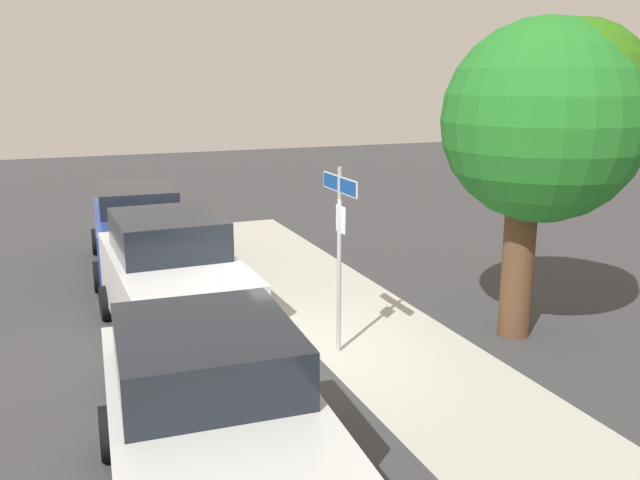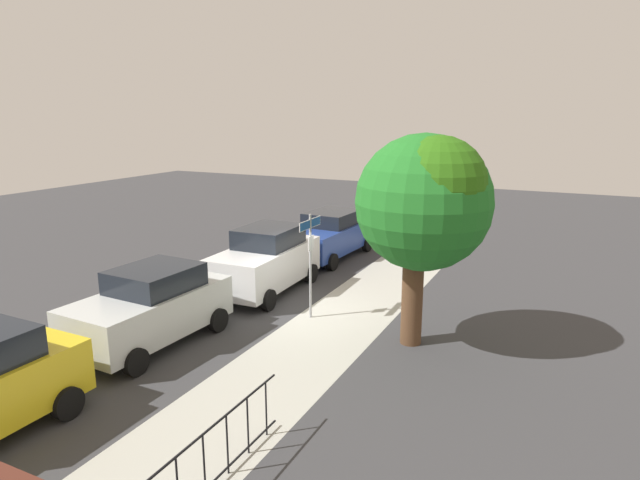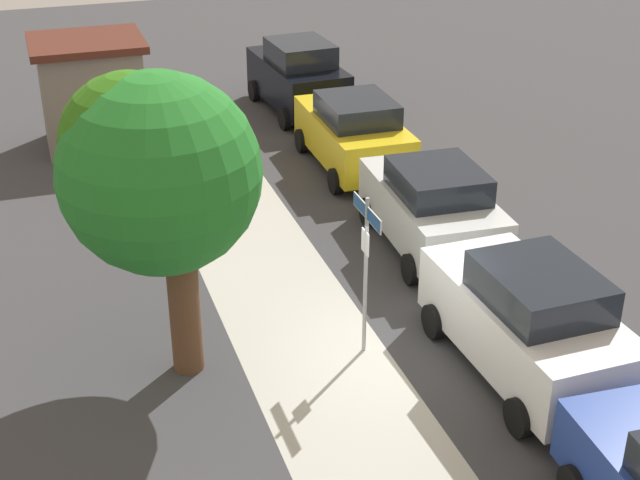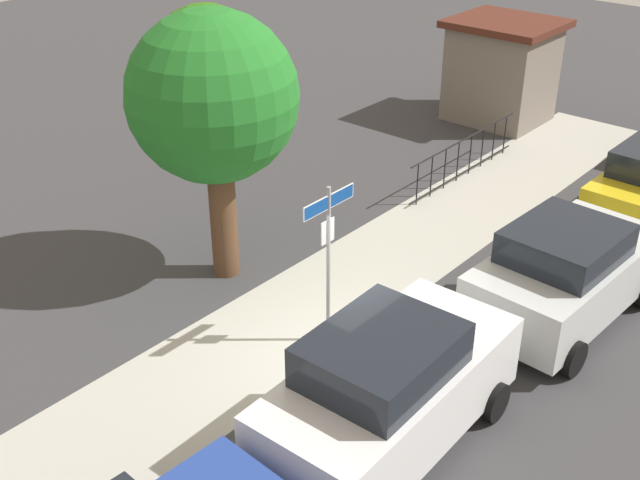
{
  "view_description": "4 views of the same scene",
  "coord_description": "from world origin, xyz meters",
  "px_view_note": "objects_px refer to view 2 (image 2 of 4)",
  "views": [
    {
      "loc": [
        9.54,
        -3.67,
        4.33
      ],
      "look_at": [
        0.32,
        0.04,
        1.9
      ],
      "focal_mm": 37.66,
      "sensor_mm": 36.0,
      "label": 1
    },
    {
      "loc": [
        13.23,
        6.97,
        5.7
      ],
      "look_at": [
        0.03,
        0.6,
        2.25
      ],
      "focal_mm": 30.34,
      "sensor_mm": 36.0,
      "label": 2
    },
    {
      "loc": [
        -12.69,
        5.52,
        9.27
      ],
      "look_at": [
        1.14,
        0.93,
        1.87
      ],
      "focal_mm": 51.84,
      "sensor_mm": 36.0,
      "label": 3
    },
    {
      "loc": [
        -8.71,
        -7.03,
        8.41
      ],
      "look_at": [
        -0.19,
        0.22,
        2.27
      ],
      "focal_mm": 44.85,
      "sensor_mm": 36.0,
      "label": 4
    }
  ],
  "objects_px": {
    "car_blue": "(330,234)",
    "car_white": "(266,260)",
    "car_silver": "(151,306)",
    "shade_tree": "(427,201)",
    "street_sign": "(310,247)"
  },
  "relations": [
    {
      "from": "car_blue",
      "to": "car_white",
      "type": "bearing_deg",
      "value": 2.22
    },
    {
      "from": "car_blue",
      "to": "car_white",
      "type": "xyz_separation_m",
      "value": [
        4.8,
        -0.07,
        0.11
      ]
    },
    {
      "from": "car_white",
      "to": "shade_tree",
      "type": "bearing_deg",
      "value": 68.3
    },
    {
      "from": "car_white",
      "to": "car_silver",
      "type": "xyz_separation_m",
      "value": [
        4.8,
        -0.45,
        -0.07
      ]
    },
    {
      "from": "car_silver",
      "to": "shade_tree",
      "type": "bearing_deg",
      "value": 116.23
    },
    {
      "from": "shade_tree",
      "to": "car_white",
      "type": "distance_m",
      "value": 6.69
    },
    {
      "from": "shade_tree",
      "to": "car_silver",
      "type": "relative_size",
      "value": 1.23
    },
    {
      "from": "car_blue",
      "to": "car_silver",
      "type": "distance_m",
      "value": 9.62
    },
    {
      "from": "street_sign",
      "to": "car_silver",
      "type": "xyz_separation_m",
      "value": [
        3.32,
        -2.81,
        -1.11
      ]
    },
    {
      "from": "street_sign",
      "to": "car_white",
      "type": "xyz_separation_m",
      "value": [
        -1.49,
        -2.37,
        -1.04
      ]
    },
    {
      "from": "car_white",
      "to": "street_sign",
      "type": "bearing_deg",
      "value": 56.38
    },
    {
      "from": "street_sign",
      "to": "car_blue",
      "type": "distance_m",
      "value": 6.8
    },
    {
      "from": "car_silver",
      "to": "car_blue",
      "type": "bearing_deg",
      "value": 179.84
    },
    {
      "from": "shade_tree",
      "to": "car_white",
      "type": "relative_size",
      "value": 1.18
    },
    {
      "from": "car_blue",
      "to": "car_silver",
      "type": "xyz_separation_m",
      "value": [
        9.61,
        -0.51,
        0.04
      ]
    }
  ]
}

